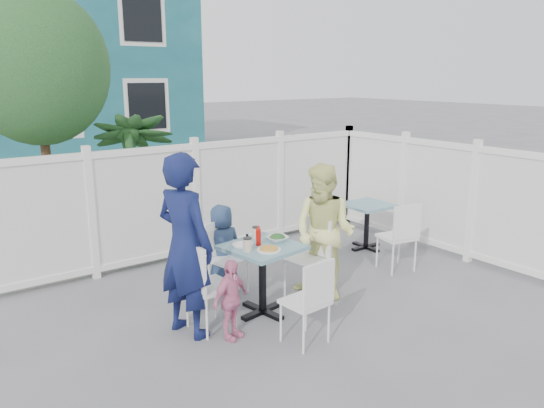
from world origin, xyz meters
TOP-DOWN VIEW (x-y plane):
  - ground at (0.00, 0.00)m, footprint 80.00×80.00m
  - near_sidewalk at (0.00, 3.80)m, footprint 24.00×2.60m
  - street at (0.00, 7.50)m, footprint 24.00×5.00m
  - far_sidewalk at (0.00, 10.60)m, footprint 24.00×1.60m
  - fence_back at (0.10, 2.40)m, footprint 5.86×0.08m
  - fence_right at (3.00, 0.60)m, footprint 0.08×3.66m
  - tree at (-1.60, 3.30)m, footprint 1.80×1.62m
  - potted_shrub_a at (-0.45, 3.10)m, footprint 1.42×1.42m
  - potted_shrub_b at (1.89, 3.00)m, footprint 1.51×1.32m
  - main_table at (-0.23, 0.33)m, footprint 0.83×0.83m
  - spare_table at (2.27, 1.22)m, footprint 0.66×0.66m
  - chair_left at (-0.93, 0.34)m, footprint 0.43×0.45m
  - chair_right at (0.50, 0.40)m, footprint 0.46×0.47m
  - chair_back at (-0.25, 1.08)m, footprint 0.44×0.43m
  - chair_near at (-0.27, -0.51)m, footprint 0.42×0.40m
  - chair_spare at (1.93, 0.30)m, footprint 0.49×0.48m
  - man at (-1.08, 0.40)m, footprint 0.61×0.76m
  - woman at (0.59, 0.28)m, footprint 0.82×0.91m
  - boy at (-0.21, 1.19)m, footprint 0.53×0.37m
  - toddler at (-0.80, 0.04)m, footprint 0.51×0.33m
  - plate_main at (-0.27, 0.15)m, footprint 0.25×0.25m
  - plate_side at (-0.39, 0.46)m, footprint 0.22×0.22m
  - salad_bowl at (-0.01, 0.36)m, footprint 0.22×0.22m
  - coffee_cup_a at (-0.46, 0.26)m, footprint 0.09×0.09m
  - coffee_cup_b at (-0.14, 0.58)m, footprint 0.08×0.08m
  - ketchup_bottle at (-0.25, 0.36)m, footprint 0.05×0.05m
  - salt_shaker at (-0.29, 0.56)m, footprint 0.03×0.03m
  - pepper_shaker at (-0.25, 0.58)m, footprint 0.03×0.03m

SIDE VIEW (x-z plane):
  - ground at x=0.00m, z-range 0.00..0.00m
  - street at x=0.00m, z-range 0.00..0.01m
  - near_sidewalk at x=0.00m, z-range 0.00..0.01m
  - far_sidewalk at x=0.00m, z-range 0.00..0.01m
  - toddler at x=-0.80m, z-range 0.00..0.80m
  - chair_back at x=-0.25m, z-range 0.07..0.91m
  - chair_near at x=-0.27m, z-range 0.07..0.92m
  - boy at x=-0.21m, z-range 0.00..1.03m
  - spare_table at x=2.27m, z-range 0.19..0.86m
  - chair_right at x=0.50m, z-range 0.07..0.98m
  - chair_spare at x=1.93m, z-range 0.08..0.99m
  - chair_left at x=-0.93m, z-range 0.08..1.01m
  - main_table at x=-0.23m, z-range 0.21..0.97m
  - plate_side at x=-0.39m, z-range 0.76..0.78m
  - plate_main at x=-0.27m, z-range 0.76..0.78m
  - woman at x=0.59m, z-range 0.00..1.55m
  - fence_right at x=3.00m, z-range -0.02..1.58m
  - fence_back at x=0.10m, z-range -0.02..1.58m
  - salad_bowl at x=-0.01m, z-range 0.76..0.82m
  - salt_shaker at x=-0.29m, z-range 0.76..0.83m
  - pepper_shaker at x=-0.25m, z-range 0.76..0.83m
  - potted_shrub_b at x=1.89m, z-range 0.00..1.60m
  - coffee_cup_b at x=-0.14m, z-range 0.76..0.88m
  - coffee_cup_a at x=-0.46m, z-range 0.76..0.89m
  - ketchup_bottle at x=-0.25m, z-range 0.76..0.93m
  - man at x=-1.08m, z-range 0.00..1.82m
  - potted_shrub_a at x=-0.45m, z-range 0.00..2.01m
  - tree at x=-1.60m, z-range 0.80..4.39m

